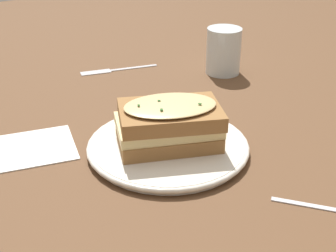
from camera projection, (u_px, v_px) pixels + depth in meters
ground_plane at (149, 153)px, 0.74m from camera, size 2.40×2.40×0.00m
dinner_plate at (168, 146)px, 0.74m from camera, size 0.26×0.26×0.01m
sandwich at (169, 124)px, 0.72m from camera, size 0.18×0.15×0.07m
water_glass at (224, 51)px, 1.03m from camera, size 0.08×0.08×0.10m
fork at (110, 70)px, 1.06m from camera, size 0.18×0.05×0.00m
napkin at (28, 148)px, 0.75m from camera, size 0.16×0.14×0.00m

